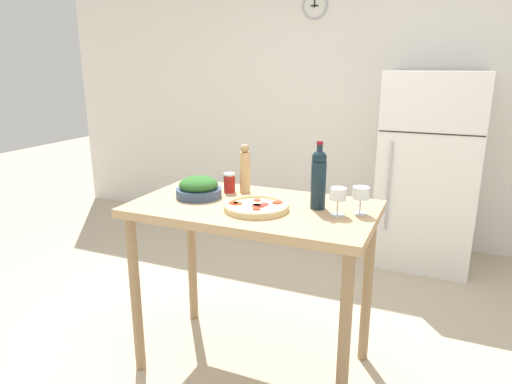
# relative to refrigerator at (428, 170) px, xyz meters

# --- Properties ---
(ground_plane) EXTENTS (14.00, 14.00, 0.00)m
(ground_plane) POSITION_rel_refrigerator_xyz_m (-0.76, -1.90, -0.80)
(ground_plane) COLOR #BCAD93
(wall_back) EXTENTS (6.40, 0.08, 2.60)m
(wall_back) POSITION_rel_refrigerator_xyz_m (-0.76, 0.40, 0.50)
(wall_back) COLOR silver
(wall_back) RESTS_ON ground_plane
(refrigerator) EXTENTS (0.76, 0.72, 1.60)m
(refrigerator) POSITION_rel_refrigerator_xyz_m (0.00, 0.00, 0.00)
(refrigerator) COLOR white
(refrigerator) RESTS_ON ground_plane
(prep_counter) EXTENTS (1.25, 0.70, 0.95)m
(prep_counter) POSITION_rel_refrigerator_xyz_m (-0.76, -1.90, 0.02)
(prep_counter) COLOR tan
(prep_counter) RESTS_ON ground_plane
(wine_bottle) EXTENTS (0.08, 0.08, 0.34)m
(wine_bottle) POSITION_rel_refrigerator_xyz_m (-0.44, -1.82, 0.31)
(wine_bottle) COLOR #142833
(wine_bottle) RESTS_ON prep_counter
(wine_glass_near) EXTENTS (0.08, 0.08, 0.14)m
(wine_glass_near) POSITION_rel_refrigerator_xyz_m (-0.32, -1.89, 0.25)
(wine_glass_near) COLOR silver
(wine_glass_near) RESTS_ON prep_counter
(wine_glass_far) EXTENTS (0.08, 0.08, 0.14)m
(wine_glass_far) POSITION_rel_refrigerator_xyz_m (-0.23, -1.83, 0.25)
(wine_glass_far) COLOR silver
(wine_glass_far) RESTS_ON prep_counter
(pepper_mill) EXTENTS (0.06, 0.06, 0.28)m
(pepper_mill) POSITION_rel_refrigerator_xyz_m (-0.90, -1.70, 0.28)
(pepper_mill) COLOR tan
(pepper_mill) RESTS_ON prep_counter
(salad_bowl) EXTENTS (0.25, 0.25, 0.12)m
(salad_bowl) POSITION_rel_refrigerator_xyz_m (-1.09, -1.88, 0.20)
(salad_bowl) COLOR #384C6B
(salad_bowl) RESTS_ON prep_counter
(homemade_pizza) EXTENTS (0.33, 0.33, 0.03)m
(homemade_pizza) POSITION_rel_refrigerator_xyz_m (-0.71, -1.97, 0.17)
(homemade_pizza) COLOR #DBC189
(homemade_pizza) RESTS_ON prep_counter
(salt_canister) EXTENTS (0.07, 0.07, 0.11)m
(salt_canister) POSITION_rel_refrigerator_xyz_m (-0.98, -1.73, 0.20)
(salt_canister) COLOR #B2231E
(salt_canister) RESTS_ON prep_counter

